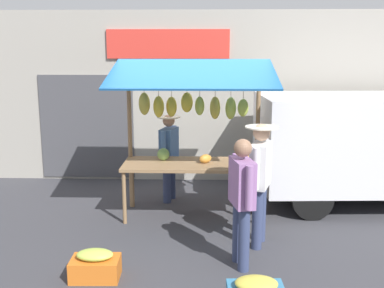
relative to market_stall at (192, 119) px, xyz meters
The scene contains 8 objects.
ground_plane 1.57m from the market_stall, 100.10° to the left, with size 40.00×40.00×0.00m, color #38383D.
street_backdrop 2.11m from the market_stall, 89.07° to the right, with size 9.00×0.30×3.40m.
market_stall is the anchor object (origin of this frame).
vendor_with_sunhat 1.03m from the market_stall, 57.28° to the right, with size 0.40×0.65×1.55m.
shopper_with_ponytail 1.64m from the market_stall, 128.81° to the left, with size 0.44×0.69×1.70m.
shopper_with_shopping_bag 2.07m from the market_stall, 109.93° to the left, with size 0.31×0.68×1.62m.
parked_van 3.32m from the market_stall, 167.52° to the right, with size 4.49×2.07×1.88m.
produce_crate_near 2.85m from the market_stall, 64.60° to the left, with size 0.58×0.38×0.36m.
Camera 1 is at (-0.23, 7.14, 2.67)m, focal length 43.29 mm.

